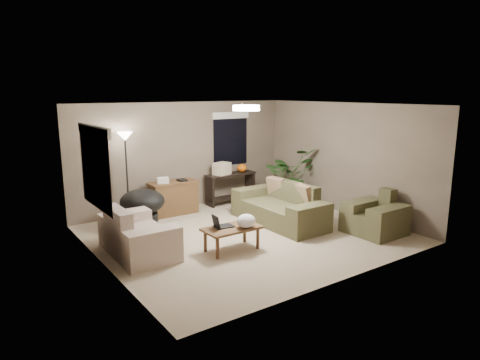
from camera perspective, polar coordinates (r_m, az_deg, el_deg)
room_shell at (r=8.11m, az=0.81°, el=1.15°), size 5.50×5.50×5.50m
main_sofa at (r=9.09m, az=5.42°, el=-3.92°), size 0.95×2.20×0.85m
throw_pillows at (r=9.16m, az=6.68°, el=-1.52°), size 0.33×1.39×0.47m
loveseat at (r=7.57m, az=-13.63°, el=-7.43°), size 0.90×1.60×0.85m
armchair at (r=8.82m, az=17.59°, el=-4.90°), size 0.95×1.00×0.85m
coffee_table at (r=7.51m, az=-1.11°, el=-6.77°), size 1.00×0.55×0.42m
laptop at (r=7.46m, az=-2.62°, el=-5.91°), size 0.38×0.27×0.24m
plastic_bag at (r=7.44m, az=0.81°, el=-5.47°), size 0.35×0.32×0.24m
desk at (r=9.80m, az=-8.85°, el=-2.34°), size 1.10×0.50×0.75m
desk_papers at (r=9.63m, az=-9.73°, el=-0.03°), size 0.69×0.29×0.12m
console_table at (r=10.62m, az=-1.29°, el=-0.77°), size 1.30×0.40×0.75m
pumpkin at (r=10.73m, az=0.26°, el=1.62°), size 0.32×0.32×0.20m
cardboard_box at (r=10.39m, az=-2.44°, el=1.53°), size 0.46×0.39×0.29m
papasan_chair at (r=8.92m, az=-12.87°, el=-3.33°), size 0.93×0.93×0.80m
floor_lamp at (r=9.27m, az=-15.03°, el=4.27°), size 0.32×0.32×1.91m
ceiling_fixture at (r=7.97m, az=0.83°, el=9.58°), size 0.50×0.50×0.10m
houseplant at (r=10.58m, az=6.48°, el=-0.29°), size 1.26×1.40×1.09m
cat_scratching_post at (r=10.56m, az=8.31°, el=-2.21°), size 0.32×0.32×0.50m
window_left at (r=7.10m, az=-18.88°, el=3.36°), size 0.05×1.56×1.33m
window_back at (r=10.79m, az=-1.27°, el=6.69°), size 1.06×0.05×1.33m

